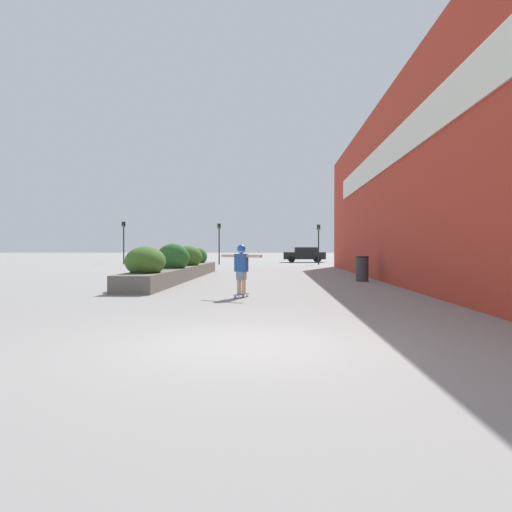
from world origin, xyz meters
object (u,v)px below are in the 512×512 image
object	(u,v)px
skateboarder	(241,264)
car_center_left	(397,255)
car_leftmost	(305,254)
skateboard	(241,295)
trash_bin	(362,269)
traffic_light_far_left	(124,236)
traffic_light_right	(319,237)
traffic_light_left	(219,237)

from	to	relation	value
skateboarder	car_center_left	distance (m)	36.58
skateboarder	car_leftmost	size ratio (longest dim) A/B	0.34
car_leftmost	skateboard	bearing A→B (deg)	173.33
trash_bin	car_leftmost	world-z (taller)	car_leftmost
skateboarder	car_leftmost	world-z (taller)	car_leftmost
skateboarder	traffic_light_far_left	bearing A→B (deg)	142.75
car_leftmost	traffic_light_far_left	bearing A→B (deg)	112.83
trash_bin	car_center_left	xyz separation A→B (m)	(8.71, 27.29, 0.22)
skateboard	traffic_light_far_left	bearing A→B (deg)	142.75
car_leftmost	traffic_light_far_left	world-z (taller)	traffic_light_far_left
car_leftmost	traffic_light_right	xyz separation A→B (m)	(0.79, -6.82, 1.59)
skateboard	car_center_left	world-z (taller)	car_center_left
skateboarder	skateboard	bearing A→B (deg)	115.97
traffic_light_right	traffic_light_left	bearing A→B (deg)	177.55
skateboarder	traffic_light_far_left	size ratio (longest dim) A/B	0.38
trash_bin	car_leftmost	xyz separation A→B (m)	(-0.76, 27.28, 0.27)
skateboarder	traffic_light_right	bearing A→B (deg)	107.82
skateboarder	traffic_light_left	distance (m)	27.91
traffic_light_left	skateboard	bearing A→B (deg)	-81.56
skateboarder	traffic_light_far_left	xyz separation A→B (m)	(-12.60, 27.04, 1.61)
car_center_left	traffic_light_far_left	world-z (taller)	traffic_light_far_left
skateboard	car_center_left	bearing A→B (deg)	96.20
car_leftmost	traffic_light_right	world-z (taller)	traffic_light_right
trash_bin	traffic_light_right	world-z (taller)	traffic_light_right
skateboard	trash_bin	distance (m)	8.25
skateboard	traffic_light_far_left	distance (m)	29.93
car_center_left	traffic_light_left	size ratio (longest dim) A/B	1.18
skateboarder	car_leftmost	xyz separation A→B (m)	(3.98, 34.01, -0.15)
traffic_light_far_left	car_center_left	bearing A→B (deg)	15.02
traffic_light_right	skateboard	bearing A→B (deg)	-99.94
traffic_light_far_left	traffic_light_right	bearing A→B (deg)	0.51
trash_bin	traffic_light_right	distance (m)	20.54
skateboard	traffic_light_left	xyz separation A→B (m)	(-4.09, 27.57, 2.42)
skateboarder	car_center_left	xyz separation A→B (m)	(13.45, 34.02, -0.20)
traffic_light_left	trash_bin	bearing A→B (deg)	-67.05
traffic_light_left	traffic_light_far_left	bearing A→B (deg)	-176.41
skateboard	traffic_light_far_left	world-z (taller)	traffic_light_far_left
trash_bin	car_leftmost	bearing A→B (deg)	91.59
skateboard	car_center_left	size ratio (longest dim) A/B	0.15
trash_bin	car_center_left	size ratio (longest dim) A/B	0.25
car_leftmost	traffic_light_left	bearing A→B (deg)	128.61
traffic_light_left	traffic_light_right	size ratio (longest dim) A/B	1.04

